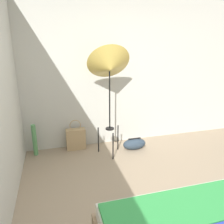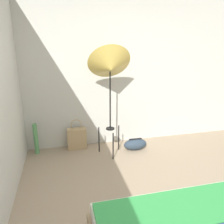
% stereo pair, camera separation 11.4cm
% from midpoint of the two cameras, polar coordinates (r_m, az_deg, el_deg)
% --- Properties ---
extents(wall_back, '(8.00, 0.05, 2.60)m').
position_cam_midpoint_polar(wall_back, '(3.95, -1.85, 9.75)').
color(wall_back, beige).
rests_on(wall_back, ground_plane).
extents(photo_umbrella, '(0.68, 0.57, 1.82)m').
position_cam_midpoint_polar(photo_umbrella, '(3.44, -1.62, 11.67)').
color(photo_umbrella, black).
rests_on(photo_umbrella, ground_plane).
extents(tote_bag, '(0.34, 0.14, 0.55)m').
position_cam_midpoint_polar(tote_bag, '(4.00, -10.22, -6.90)').
color(tote_bag, tan).
rests_on(tote_bag, ground_plane).
extents(duffel_bag, '(0.42, 0.20, 0.21)m').
position_cam_midpoint_polar(duffel_bag, '(3.98, 5.04, -8.30)').
color(duffel_bag, '#2D3D4C').
rests_on(duffel_bag, ground_plane).
extents(paper_roll, '(0.07, 0.07, 0.54)m').
position_cam_midpoint_polar(paper_roll, '(3.95, -20.36, -6.91)').
color(paper_roll, '#56995B').
rests_on(paper_roll, ground_plane).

